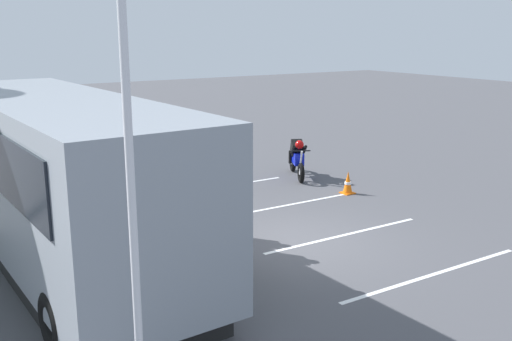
# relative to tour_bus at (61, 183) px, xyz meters

# --- Properties ---
(ground_plane) EXTENTS (80.00, 80.00, 0.00)m
(ground_plane) POSITION_rel_tour_bus_xyz_m (-1.33, -4.32, -1.64)
(ground_plane) COLOR #4C4C51
(tour_bus) EXTENTS (9.17, 2.89, 3.25)m
(tour_bus) POSITION_rel_tour_bus_xyz_m (0.00, 0.00, 0.00)
(tour_bus) COLOR #8C939E
(tour_bus) RESTS_ON ground_plane
(spectator_far_left) EXTENTS (0.58, 0.38, 1.72)m
(spectator_far_left) POSITION_rel_tour_bus_xyz_m (-2.27, -2.53, -0.62)
(spectator_far_left) COLOR #473823
(spectator_far_left) RESTS_ON ground_plane
(spectator_left) EXTENTS (0.57, 0.33, 1.65)m
(spectator_left) POSITION_rel_tour_bus_xyz_m (-0.79, -2.81, -0.67)
(spectator_left) COLOR black
(spectator_left) RESTS_ON ground_plane
(spectator_centre) EXTENTS (0.58, 0.37, 1.67)m
(spectator_centre) POSITION_rel_tour_bus_xyz_m (0.22, -2.84, -0.66)
(spectator_centre) COLOR black
(spectator_centre) RESTS_ON ground_plane
(spectator_right) EXTENTS (0.58, 0.38, 1.72)m
(spectator_right) POSITION_rel_tour_bus_xyz_m (1.44, -2.47, -0.61)
(spectator_right) COLOR #473823
(spectator_right) RESTS_ON ground_plane
(parked_motorcycle_silver) EXTENTS (2.05, 0.58, 0.99)m
(parked_motorcycle_silver) POSITION_rel_tour_bus_xyz_m (-0.02, -2.30, -1.16)
(parked_motorcycle_silver) COLOR black
(parked_motorcycle_silver) RESTS_ON ground_plane
(stunt_motorcycle) EXTENTS (1.89, 1.06, 1.23)m
(stunt_motorcycle) POSITION_rel_tour_bus_xyz_m (3.16, -7.90, -1.03)
(stunt_motorcycle) COLOR black
(stunt_motorcycle) RESTS_ON ground_plane
(flagpole) EXTENTS (0.78, 0.36, 7.07)m
(flagpole) POSITION_rel_tour_bus_xyz_m (-6.07, 0.88, 1.85)
(flagpole) COLOR silver
(flagpole) RESTS_ON ground_plane
(traffic_cone) EXTENTS (0.34, 0.34, 0.63)m
(traffic_cone) POSITION_rel_tour_bus_xyz_m (0.90, -7.98, -1.34)
(traffic_cone) COLOR orange
(traffic_cone) RESTS_ON ground_plane
(bay_line_b) EXTENTS (0.14, 4.57, 0.01)m
(bay_line_b) POSITION_rel_tour_bus_xyz_m (-4.20, -5.64, -1.64)
(bay_line_b) COLOR white
(bay_line_b) RESTS_ON ground_plane
(bay_line_c) EXTENTS (0.14, 4.26, 0.01)m
(bay_line_c) POSITION_rel_tour_bus_xyz_m (-1.66, -5.64, -1.64)
(bay_line_c) COLOR white
(bay_line_c) RESTS_ON ground_plane
(bay_line_d) EXTENTS (0.14, 4.47, 0.01)m
(bay_line_d) POSITION_rel_tour_bus_xyz_m (0.88, -5.64, -1.64)
(bay_line_d) COLOR white
(bay_line_d) RESTS_ON ground_plane
(bay_line_e) EXTENTS (0.13, 3.52, 0.01)m
(bay_line_e) POSITION_rel_tour_bus_xyz_m (3.43, -5.64, -1.64)
(bay_line_e) COLOR white
(bay_line_e) RESTS_ON ground_plane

